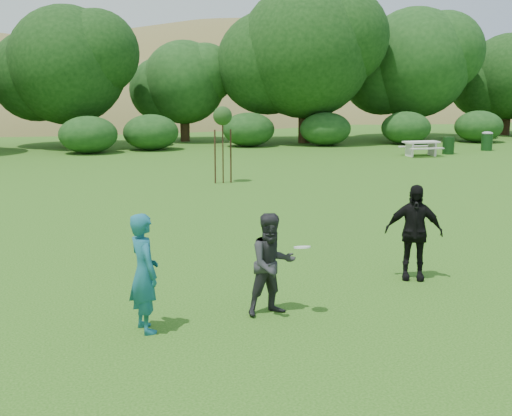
{
  "coord_description": "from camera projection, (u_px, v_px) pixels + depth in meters",
  "views": [
    {
      "loc": [
        -3.52,
        -9.81,
        3.71
      ],
      "look_at": [
        0.0,
        3.0,
        1.1
      ],
      "focal_mm": 45.0,
      "sensor_mm": 36.0,
      "label": 1
    }
  ],
  "objects": [
    {
      "name": "player_black",
      "position": [
        414.0,
        232.0,
        12.16
      ],
      "size": [
        1.16,
        0.86,
        1.83
      ],
      "primitive_type": "imported",
      "rotation": [
        0.0,
        0.0,
        -0.44
      ],
      "color": "black",
      "rests_on": "ground"
    },
    {
      "name": "hillside",
      "position": [
        109.0,
        214.0,
        77.84
      ],
      "size": [
        150.0,
        72.0,
        52.0
      ],
      "color": "olive",
      "rests_on": "ground"
    },
    {
      "name": "ground",
      "position": [
        303.0,
        304.0,
        10.92
      ],
      "size": [
        120.0,
        120.0,
        0.0
      ],
      "primitive_type": "plane",
      "color": "#19470C",
      "rests_on": "ground"
    },
    {
      "name": "player_grey",
      "position": [
        272.0,
        264.0,
        10.3
      ],
      "size": [
        0.91,
        0.76,
        1.67
      ],
      "primitive_type": "imported",
      "rotation": [
        0.0,
        0.0,
        0.16
      ],
      "color": "#28292B",
      "rests_on": "ground"
    },
    {
      "name": "trash_can_lidded",
      "position": [
        487.0,
        141.0,
        35.4
      ],
      "size": [
        0.6,
        0.6,
        1.05
      ],
      "color": "#143816",
      "rests_on": "ground"
    },
    {
      "name": "picnic_table",
      "position": [
        421.0,
        146.0,
        32.69
      ],
      "size": [
        1.8,
        1.48,
        0.76
      ],
      "color": "silver",
      "rests_on": "ground"
    },
    {
      "name": "frisbee",
      "position": [
        302.0,
        247.0,
        10.17
      ],
      "size": [
        0.27,
        0.27,
        0.07
      ],
      "color": "white",
      "rests_on": "ground"
    },
    {
      "name": "tree_row",
      "position": [
        194.0,
        62.0,
        37.96
      ],
      "size": [
        53.92,
        10.38,
        9.62
      ],
      "color": "#3A2616",
      "rests_on": "ground"
    },
    {
      "name": "player_teal",
      "position": [
        144.0,
        273.0,
        9.59
      ],
      "size": [
        0.59,
        0.75,
        1.82
      ],
      "primitive_type": "imported",
      "rotation": [
        0.0,
        0.0,
        1.83
      ],
      "color": "#185A6D",
      "rests_on": "ground"
    },
    {
      "name": "sapling",
      "position": [
        223.0,
        118.0,
        23.58
      ],
      "size": [
        0.7,
        0.7,
        2.85
      ],
      "color": "#382116",
      "rests_on": "ground"
    },
    {
      "name": "trash_can_near",
      "position": [
        448.0,
        145.0,
        33.65
      ],
      "size": [
        0.6,
        0.6,
        0.9
      ],
      "primitive_type": "cylinder",
      "color": "#123312",
      "rests_on": "ground"
    }
  ]
}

